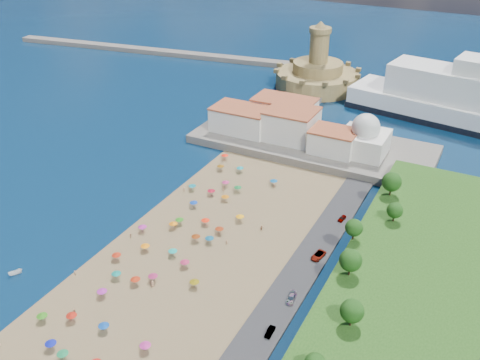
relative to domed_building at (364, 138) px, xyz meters
The scene contains 11 objects.
ground 77.60m from the domed_building, 112.91° to the right, with size 700.00×700.00×0.00m, color #071938.
terrace 21.44m from the domed_building, behind, with size 90.00×36.00×3.00m, color #59544C.
jetty 56.51m from the domed_building, 138.62° to the left, with size 18.00×70.00×2.40m, color #59544C.
breakwater 162.43m from the domed_building, 149.64° to the left, with size 200.00×7.00×2.60m, color #59544C.
waterfront_buildings 33.17m from the domed_building, behind, with size 57.00×29.00×11.00m.
domed_building is the anchor object (origin of this frame).
fortress 79.11m from the domed_building, 122.08° to the left, with size 40.00×40.00×32.40m.
beach_parasols 87.33m from the domed_building, 110.98° to the right, with size 31.07×117.26×2.20m.
beachgoers 82.68m from the domed_building, 112.15° to the right, with size 34.59×91.12×1.84m.
parked_cars 75.87m from the domed_building, 85.44° to the right, with size 3.20×73.14×1.43m.
hillside_trees 78.54m from the domed_building, 76.89° to the right, with size 13.65×106.04×7.48m.
Camera 1 is at (69.88, -102.81, 87.84)m, focal length 40.00 mm.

